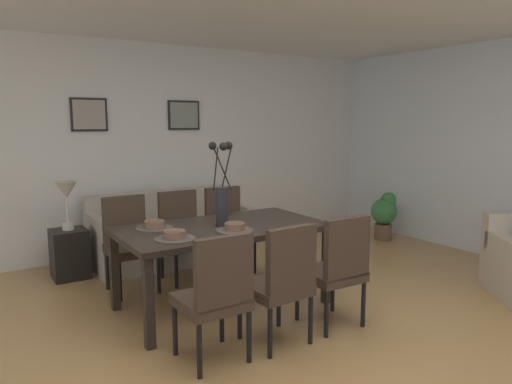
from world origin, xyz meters
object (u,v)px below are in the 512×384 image
at_px(sofa, 170,236).
at_px(potted_plant, 384,213).
at_px(dining_chair_far_left, 282,279).
at_px(dining_chair_mid_left, 337,266).
at_px(dining_chair_near_left, 216,292).
at_px(side_table, 70,254).
at_px(framed_picture_left, 89,115).
at_px(bowl_near_right, 154,224).
at_px(centerpiece_vase, 222,194).
at_px(dining_chair_far_right, 182,231).
at_px(table_lamp, 66,195).
at_px(dining_chair_mid_right, 227,225).
at_px(bowl_far_left, 235,226).
at_px(dining_table, 222,234).
at_px(bowl_near_left, 175,234).
at_px(dining_chair_near_right, 129,239).
at_px(framed_picture_center, 184,115).

distance_m(sofa, potted_plant, 3.00).
bearing_deg(dining_chair_far_left, dining_chair_mid_left, 2.64).
bearing_deg(dining_chair_near_left, potted_plant, 27.07).
distance_m(side_table, framed_picture_left, 1.62).
xyz_separation_m(bowl_near_right, framed_picture_left, (-0.05, 1.90, 0.94)).
distance_m(bowl_near_right, framed_picture_left, 2.12).
distance_m(centerpiece_vase, framed_picture_left, 2.31).
xyz_separation_m(dining_chair_far_right, centerpiece_vase, (-0.01, -0.92, 0.51)).
bearing_deg(table_lamp, centerpiece_vase, -57.48).
bearing_deg(side_table, bowl_near_right, -71.25).
xyz_separation_m(bowl_near_right, side_table, (-0.46, 1.34, -0.52)).
bearing_deg(side_table, dining_chair_mid_right, -22.73).
distance_m(dining_chair_near_left, potted_plant, 4.05).
bearing_deg(potted_plant, bowl_far_left, -159.10).
bearing_deg(dining_chair_near_left, dining_chair_mid_left, 0.59).
xyz_separation_m(dining_chair_far_right, dining_chair_mid_right, (0.54, -0.00, 0.00)).
bearing_deg(dining_chair_mid_left, framed_picture_left, 111.06).
height_order(dining_table, bowl_far_left, bowl_far_left).
relative_size(dining_chair_far_right, bowl_near_right, 5.41).
bearing_deg(framed_picture_left, sofa, -32.53).
bearing_deg(bowl_near_left, dining_chair_mid_right, 46.09).
height_order(dining_table, dining_chair_near_right, dining_chair_near_right).
xyz_separation_m(dining_chair_near_left, potted_plant, (3.60, 1.84, -0.14)).
xyz_separation_m(dining_chair_near_left, bowl_near_left, (-0.01, 0.67, 0.27)).
bearing_deg(framed_picture_center, potted_plant, -25.17).
bearing_deg(potted_plant, framed_picture_center, 154.83).
relative_size(dining_chair_mid_left, potted_plant, 1.37).
distance_m(dining_chair_mid_left, centerpiece_vase, 1.16).
bearing_deg(dining_table, table_lamp, 122.47).
bearing_deg(framed_picture_left, dining_chair_near_left, -88.71).
distance_m(dining_chair_far_left, framed_picture_center, 3.31).
relative_size(sofa, potted_plant, 2.71).
bearing_deg(dining_chair_far_right, dining_chair_near_right, -175.90).
relative_size(dining_chair_mid_right, sofa, 0.51).
distance_m(dining_chair_far_right, potted_plant, 3.07).
distance_m(dining_chair_near_right, dining_chair_far_left, 1.87).
relative_size(dining_chair_far_left, framed_picture_left, 2.22).
distance_m(dining_chair_near_right, dining_chair_mid_left, 2.09).
height_order(dining_chair_near_right, dining_chair_far_right, same).
relative_size(dining_chair_near_right, centerpiece_vase, 1.25).
height_order(dining_table, sofa, sofa).
bearing_deg(dining_chair_near_right, sofa, 46.28).
relative_size(dining_chair_near_left, table_lamp, 1.80).
height_order(dining_chair_far_left, dining_chair_far_right, same).
bearing_deg(dining_table, bowl_far_left, -90.00).
distance_m(bowl_near_left, framed_picture_left, 2.53).
relative_size(dining_chair_near_left, dining_chair_near_right, 1.00).
distance_m(dining_chair_far_left, centerpiece_vase, 1.04).
distance_m(bowl_far_left, framed_picture_center, 2.60).
distance_m(dining_chair_mid_left, framed_picture_center, 3.24).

